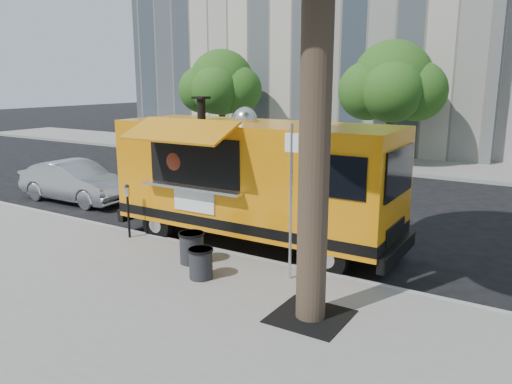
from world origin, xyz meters
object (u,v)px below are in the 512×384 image
at_px(far_tree_b, 392,82).
at_px(sign_post, 291,193).
at_px(sedan, 75,182).
at_px(parking_meter, 128,204).
at_px(food_truck, 253,178).
at_px(trash_bin_right, 201,262).
at_px(trash_bin_left, 192,247).
at_px(far_tree_a, 222,83).

bearing_deg(far_tree_b, sign_post, -79.85).
bearing_deg(far_tree_b, sedan, -119.32).
bearing_deg(far_tree_b, parking_meter, -98.10).
distance_m(food_truck, trash_bin_right, 2.90).
bearing_deg(trash_bin_right, far_tree_b, 94.07).
relative_size(parking_meter, food_truck, 0.19).
bearing_deg(far_tree_b, trash_bin_left, -88.44).
bearing_deg(far_tree_a, food_truck, -51.55).
bearing_deg(parking_meter, far_tree_b, 81.90).
distance_m(far_tree_a, trash_bin_right, 18.17).
bearing_deg(parking_meter, sedan, 155.14).
distance_m(parking_meter, trash_bin_left, 2.50).
relative_size(far_tree_a, food_truck, 0.75).
distance_m(far_tree_b, sedan, 13.99).
relative_size(far_tree_b, parking_meter, 4.12).
height_order(food_truck, trash_bin_left, food_truck).
height_order(sign_post, parking_meter, sign_post).
distance_m(far_tree_a, parking_meter, 15.59).
bearing_deg(trash_bin_right, trash_bin_left, 140.57).
distance_m(food_truck, trash_bin_left, 2.37).
xyz_separation_m(sign_post, sedan, (-9.23, 2.37, -1.18)).
bearing_deg(trash_bin_right, parking_meter, 160.36).
relative_size(sign_post, parking_meter, 2.25).
distance_m(far_tree_b, parking_meter, 14.48).
bearing_deg(sedan, food_truck, -96.67).
xyz_separation_m(far_tree_a, food_truck, (9.63, -12.13, -2.13)).
xyz_separation_m(trash_bin_left, trash_bin_right, (0.68, -0.56, -0.03)).
bearing_deg(trash_bin_left, far_tree_b, 91.56).
bearing_deg(food_truck, trash_bin_left, -97.00).
relative_size(food_truck, trash_bin_left, 10.81).
height_order(far_tree_a, far_tree_b, far_tree_b).
height_order(trash_bin_left, trash_bin_right, trash_bin_left).
relative_size(sign_post, trash_bin_right, 5.04).
bearing_deg(parking_meter, sign_post, -2.52).
distance_m(sedan, trash_bin_left, 7.57).
bearing_deg(far_tree_a, trash_bin_left, -56.48).
bearing_deg(far_tree_b, far_tree_a, -177.46).
bearing_deg(trash_bin_left, sedan, 159.07).
distance_m(sign_post, trash_bin_right, 2.21).
xyz_separation_m(food_truck, trash_bin_left, (-0.24, -2.06, -1.15)).
height_order(sedan, trash_bin_right, sedan).
xyz_separation_m(food_truck, trash_bin_right, (0.44, -2.62, -1.18)).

